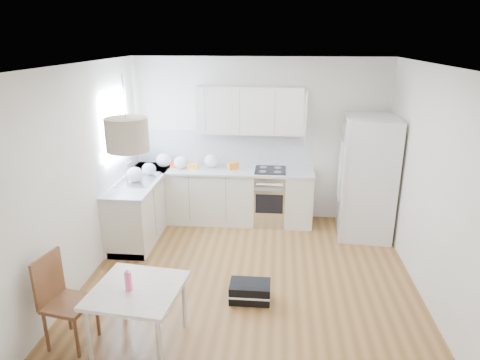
{
  "coord_description": "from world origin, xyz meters",
  "views": [
    {
      "loc": [
        0.31,
        -4.88,
        3.0
      ],
      "look_at": [
        -0.17,
        0.4,
        1.21
      ],
      "focal_mm": 32.0,
      "sensor_mm": 36.0,
      "label": 1
    }
  ],
  "objects_px": {
    "dining_table": "(137,294)",
    "dining_chair": "(69,302)",
    "gym_bag": "(250,291)",
    "refrigerator": "(368,177)"
  },
  "relations": [
    {
      "from": "dining_chair",
      "to": "gym_bag",
      "type": "height_order",
      "value": "dining_chair"
    },
    {
      "from": "gym_bag",
      "to": "dining_chair",
      "type": "bearing_deg",
      "value": -152.12
    },
    {
      "from": "refrigerator",
      "to": "dining_chair",
      "type": "bearing_deg",
      "value": -135.05
    },
    {
      "from": "refrigerator",
      "to": "gym_bag",
      "type": "relative_size",
      "value": 3.89
    },
    {
      "from": "dining_table",
      "to": "gym_bag",
      "type": "xyz_separation_m",
      "value": [
        1.06,
        0.88,
        -0.48
      ]
    },
    {
      "from": "refrigerator",
      "to": "gym_bag",
      "type": "distance_m",
      "value": 2.76
    },
    {
      "from": "dining_table",
      "to": "dining_chair",
      "type": "bearing_deg",
      "value": -170.37
    },
    {
      "from": "refrigerator",
      "to": "dining_table",
      "type": "bearing_deg",
      "value": -129.01
    },
    {
      "from": "dining_table",
      "to": "dining_chair",
      "type": "relative_size",
      "value": 0.95
    },
    {
      "from": "dining_table",
      "to": "dining_chair",
      "type": "xyz_separation_m",
      "value": [
        -0.69,
        -0.04,
        -0.11
      ]
    }
  ]
}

